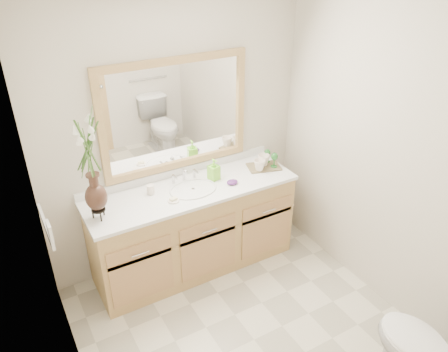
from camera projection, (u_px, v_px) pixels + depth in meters
floor at (254, 340)px, 3.35m from camera, size 2.60×2.60×0.00m
ceiling at (270, 10)px, 2.18m from camera, size 2.40×2.60×0.02m
wall_back at (176, 137)px, 3.75m from camera, size 2.40×0.02×2.40m
wall_left at (67, 274)px, 2.25m from camera, size 0.02×2.60×2.40m
wall_right at (393, 166)px, 3.29m from camera, size 0.02×2.60×2.40m
vanity at (194, 229)px, 3.93m from camera, size 1.80×0.55×0.80m
counter at (192, 190)px, 3.73m from camera, size 1.84×0.57×0.03m
sink at (193, 195)px, 3.73m from camera, size 0.38×0.34×0.23m
mirror at (176, 115)px, 3.64m from camera, size 1.32×0.04×0.97m
switch_plate at (50, 231)px, 2.94m from camera, size 0.02×0.12×0.12m
flower_vase at (89, 155)px, 3.07m from camera, size 0.19×0.19×0.79m
tumbler at (151, 189)px, 3.62m from camera, size 0.06×0.06×0.08m
soap_dish at (174, 200)px, 3.54m from camera, size 0.10×0.10×0.03m
soap_bottle at (214, 170)px, 3.82m from camera, size 0.09×0.09×0.17m
purple_dish at (232, 182)px, 3.78m from camera, size 0.12×0.10×0.04m
tray at (264, 167)px, 4.05m from camera, size 0.34×0.27×0.01m
mug_left at (260, 165)px, 3.95m from camera, size 0.12×0.12×0.11m
mug_right at (264, 160)px, 4.03m from camera, size 0.15×0.15×0.11m
goblet_front at (274, 157)px, 3.99m from camera, size 0.06×0.06×0.14m
goblet_back at (267, 153)px, 4.08m from camera, size 0.06×0.06×0.13m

